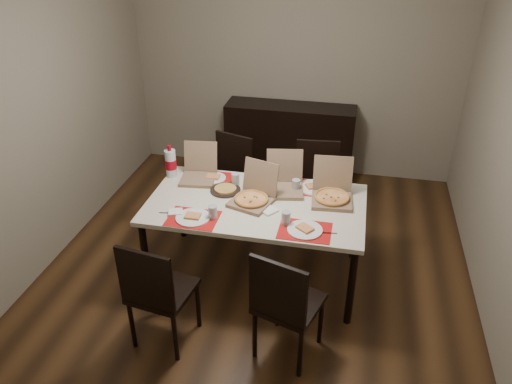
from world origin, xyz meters
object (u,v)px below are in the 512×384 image
(chair_far_right, at_px, (316,184))
(chair_far_left, at_px, (228,177))
(soda_bottle, at_px, (171,163))
(pizza_box_center, at_px, (253,196))
(sideboard, at_px, (289,142))
(dip_bowl, at_px, (280,192))
(chair_near_left, at_px, (157,290))
(dining_table, at_px, (256,209))
(chair_near_right, at_px, (285,303))

(chair_far_right, bearing_deg, chair_far_left, -178.48)
(chair_far_right, bearing_deg, soda_bottle, -156.58)
(pizza_box_center, bearing_deg, chair_far_right, 62.12)
(soda_bottle, bearing_deg, sideboard, 62.99)
(sideboard, relative_size, dip_bowl, 13.79)
(chair_near_left, distance_m, dip_bowl, 1.36)
(chair_far_left, bearing_deg, chair_far_right, 1.52)
(soda_bottle, bearing_deg, pizza_box_center, -19.65)
(sideboard, xyz_separation_m, chair_far_left, (-0.46, -1.12, 0.06))
(pizza_box_center, height_order, dip_bowl, pizza_box_center)
(dining_table, relative_size, dip_bowl, 16.55)
(chair_near_right, bearing_deg, chair_far_right, 89.04)
(sideboard, height_order, dining_table, sideboard)
(chair_near_left, height_order, chair_near_right, same)
(pizza_box_center, bearing_deg, dip_bowl, 44.84)
(pizza_box_center, relative_size, soda_bottle, 1.40)
(dip_bowl, bearing_deg, dining_table, -130.95)
(chair_near_right, bearing_deg, chair_near_left, -175.97)
(chair_far_left, bearing_deg, soda_bottle, -126.23)
(soda_bottle, bearing_deg, chair_far_left, 53.77)
(chair_near_right, bearing_deg, sideboard, 98.05)
(chair_near_left, height_order, dip_bowl, chair_near_left)
(dining_table, bearing_deg, chair_far_right, 63.50)
(dining_table, relative_size, pizza_box_center, 4.20)
(pizza_box_center, height_order, soda_bottle, pizza_box_center)
(chair_far_right, bearing_deg, dip_bowl, -111.23)
(chair_far_left, xyz_separation_m, chair_far_right, (0.89, 0.02, 0.00))
(chair_far_left, height_order, dip_bowl, chair_far_left)
(dining_table, relative_size, chair_far_left, 1.94)
(chair_far_left, relative_size, chair_far_right, 1.00)
(chair_near_right, height_order, dip_bowl, chair_near_right)
(pizza_box_center, xyz_separation_m, soda_bottle, (-0.82, 0.29, 0.08))
(dining_table, xyz_separation_m, chair_far_right, (0.42, 0.85, -0.17))
(pizza_box_center, distance_m, soda_bottle, 0.88)
(chair_far_right, bearing_deg, sideboard, 111.35)
(sideboard, height_order, soda_bottle, soda_bottle)
(chair_far_left, bearing_deg, sideboard, 67.94)
(sideboard, bearing_deg, pizza_box_center, -90.50)
(chair_far_right, bearing_deg, chair_near_right, -90.96)
(soda_bottle, bearing_deg, chair_near_right, -43.62)
(sideboard, xyz_separation_m, dip_bowl, (0.18, -1.75, 0.31))
(chair_near_left, xyz_separation_m, soda_bottle, (-0.33, 1.25, 0.37))
(chair_far_right, relative_size, soda_bottle, 3.03)
(chair_near_right, height_order, chair_far_left, same)
(sideboard, distance_m, dip_bowl, 1.79)
(chair_near_right, relative_size, dip_bowl, 8.55)
(sideboard, bearing_deg, chair_near_right, -81.95)
(chair_near_left, bearing_deg, chair_far_left, 88.14)
(chair_far_right, distance_m, soda_bottle, 1.43)
(chair_near_right, bearing_deg, dining_table, 113.92)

